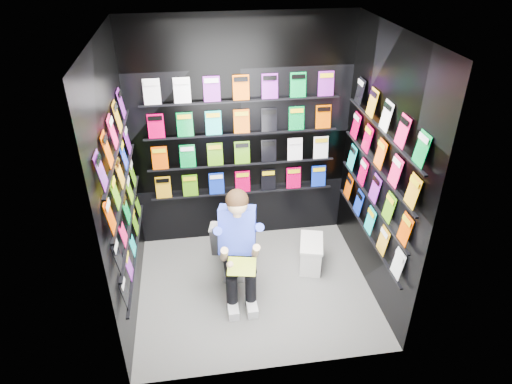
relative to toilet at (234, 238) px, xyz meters
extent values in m
plane|color=#60615E|center=(0.17, -0.42, -0.37)|extent=(2.40, 2.40, 0.00)
plane|color=white|center=(0.17, -0.42, 2.23)|extent=(2.40, 2.40, 0.00)
cube|color=black|center=(0.17, 0.58, 0.93)|extent=(2.40, 0.04, 2.60)
cube|color=black|center=(0.17, -1.42, 0.93)|extent=(2.40, 0.04, 2.60)
cube|color=black|center=(-1.03, -0.42, 0.93)|extent=(0.04, 2.00, 2.60)
cube|color=black|center=(1.37, -0.42, 0.93)|extent=(0.04, 2.00, 2.60)
imported|color=white|center=(0.00, 0.00, 0.00)|extent=(0.56, 0.82, 0.73)
cube|color=white|center=(0.84, -0.14, -0.22)|extent=(0.32, 0.45, 0.30)
cube|color=white|center=(0.84, -0.14, -0.05)|extent=(0.34, 0.47, 0.03)
cube|color=green|center=(0.00, -0.73, 0.21)|extent=(0.29, 0.20, 0.11)
camera|label=1|loc=(-0.35, -3.98, 2.97)|focal=32.00mm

